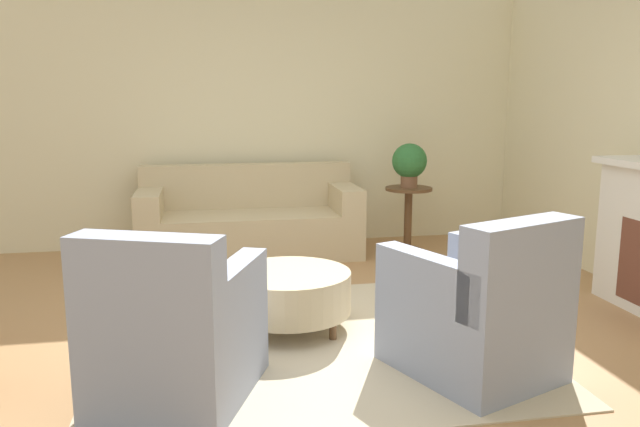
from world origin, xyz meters
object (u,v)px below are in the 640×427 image
ottoman_table (289,292)px  side_table (408,209)px  armchair_left (175,334)px  potted_plant_on_side_table (409,162)px  couch (250,223)px  armchair_right (478,314)px

ottoman_table → side_table: size_ratio=1.27×
armchair_left → potted_plant_on_side_table: bearing=52.3°
side_table → potted_plant_on_side_table: (0.00, 0.00, 0.48)m
couch → side_table: 1.63m
armchair_left → potted_plant_on_side_table: size_ratio=2.39×
potted_plant_on_side_table → ottoman_table: bearing=-127.4°
couch → armchair_right: (1.06, -3.04, 0.04)m
armchair_left → couch: bearing=78.5°
armchair_right → potted_plant_on_side_table: size_ratio=2.39×
armchair_left → ottoman_table: 1.16m
couch → potted_plant_on_side_table: (1.62, -0.15, 0.59)m
armchair_left → armchair_right: size_ratio=1.00×
armchair_right → armchair_left: bearing=180.0°
armchair_left → potted_plant_on_side_table: (2.23, 2.89, 0.56)m
couch → armchair_right: size_ratio=2.02×
armchair_left → armchair_right: bearing=0.0°
couch → armchair_left: (-0.62, -3.04, 0.04)m
armchair_left → ottoman_table: size_ratio=1.27×
couch → potted_plant_on_side_table: potted_plant_on_side_table is taller
armchair_left → potted_plant_on_side_table: potted_plant_on_side_table is taller
armchair_right → side_table: (0.56, 2.89, 0.08)m
armchair_right → ottoman_table: armchair_right is taller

